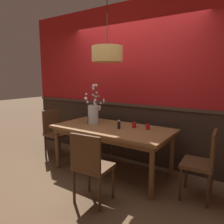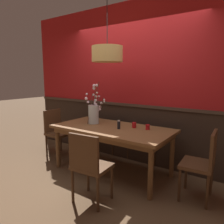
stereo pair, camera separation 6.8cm
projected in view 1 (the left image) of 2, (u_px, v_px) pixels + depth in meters
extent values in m
plane|color=brown|center=(112.00, 171.00, 3.60)|extent=(24.00, 24.00, 0.00)
cube|color=#2D2119|center=(132.00, 133.00, 4.07)|extent=(4.95, 0.12, 1.03)
cube|color=#3E2E24|center=(132.00, 105.00, 3.98)|extent=(4.95, 0.14, 0.05)
cube|color=maroon|center=(133.00, 55.00, 3.84)|extent=(4.95, 0.12, 1.82)
cube|color=brown|center=(112.00, 129.00, 3.48)|extent=(1.93, 0.96, 0.04)
cube|color=brown|center=(112.00, 132.00, 3.49)|extent=(1.82, 0.85, 0.08)
cylinder|color=brown|center=(57.00, 148.00, 3.71)|extent=(0.07, 0.07, 0.71)
cylinder|color=brown|center=(152.00, 173.00, 2.74)|extent=(0.07, 0.07, 0.71)
cylinder|color=brown|center=(87.00, 137.00, 4.34)|extent=(0.07, 0.07, 0.71)
cylinder|color=brown|center=(172.00, 155.00, 3.38)|extent=(0.07, 0.07, 0.71)
cube|color=#4C301C|center=(124.00, 133.00, 4.33)|extent=(0.42, 0.44, 0.04)
cube|color=#4C301C|center=(129.00, 119.00, 4.45)|extent=(0.39, 0.04, 0.49)
cylinder|color=#412917|center=(127.00, 148.00, 4.12)|extent=(0.04, 0.04, 0.42)
cylinder|color=#412917|center=(112.00, 145.00, 4.31)|extent=(0.04, 0.04, 0.42)
cylinder|color=#412917|center=(136.00, 143.00, 4.43)|extent=(0.04, 0.04, 0.42)
cylinder|color=#412917|center=(121.00, 141.00, 4.61)|extent=(0.04, 0.04, 0.42)
cube|color=#4C301C|center=(94.00, 167.00, 2.69)|extent=(0.47, 0.42, 0.04)
cube|color=#4C301C|center=(85.00, 153.00, 2.50)|extent=(0.42, 0.07, 0.43)
cylinder|color=#412917|center=(89.00, 176.00, 2.96)|extent=(0.04, 0.04, 0.44)
cylinder|color=#412917|center=(113.00, 183.00, 2.78)|extent=(0.04, 0.04, 0.44)
cylinder|color=#412917|center=(74.00, 187.00, 2.68)|extent=(0.04, 0.04, 0.44)
cylinder|color=#412917|center=(100.00, 194.00, 2.50)|extent=(0.04, 0.04, 0.44)
cube|color=#4C301C|center=(197.00, 164.00, 2.77)|extent=(0.42, 0.46, 0.04)
cube|color=#4C301C|center=(214.00, 148.00, 2.64)|extent=(0.07, 0.41, 0.43)
cylinder|color=#412917|center=(180.00, 184.00, 2.73)|extent=(0.04, 0.04, 0.44)
cylinder|color=#412917|center=(186.00, 173.00, 3.05)|extent=(0.04, 0.04, 0.44)
cylinder|color=#412917|center=(208.00, 191.00, 2.57)|extent=(0.04, 0.04, 0.44)
cylinder|color=#412917|center=(211.00, 178.00, 2.89)|extent=(0.04, 0.04, 0.44)
cube|color=#4C301C|center=(150.00, 137.00, 4.02)|extent=(0.46, 0.46, 0.04)
cube|color=#4C301C|center=(155.00, 123.00, 4.14)|extent=(0.42, 0.06, 0.42)
cylinder|color=#412917|center=(154.00, 154.00, 3.80)|extent=(0.04, 0.04, 0.43)
cylinder|color=#412917|center=(136.00, 150.00, 4.03)|extent=(0.04, 0.04, 0.43)
cylinder|color=#412917|center=(163.00, 148.00, 4.09)|extent=(0.04, 0.04, 0.43)
cylinder|color=#412917|center=(146.00, 145.00, 4.32)|extent=(0.04, 0.04, 0.43)
cube|color=#4C301C|center=(58.00, 134.00, 4.25)|extent=(0.45, 0.43, 0.04)
cube|color=#4C301C|center=(51.00, 121.00, 4.32)|extent=(0.05, 0.40, 0.45)
cylinder|color=#412917|center=(72.00, 145.00, 4.32)|extent=(0.04, 0.04, 0.42)
cylinder|color=#412917|center=(58.00, 150.00, 4.04)|extent=(0.04, 0.04, 0.42)
cylinder|color=#412917|center=(60.00, 142.00, 4.54)|extent=(0.04, 0.04, 0.42)
cylinder|color=#412917|center=(45.00, 146.00, 4.25)|extent=(0.04, 0.04, 0.42)
cylinder|color=silver|center=(93.00, 114.00, 3.73)|extent=(0.18, 0.18, 0.32)
cylinder|color=silver|center=(93.00, 121.00, 3.75)|extent=(0.16, 0.16, 0.07)
cylinder|color=#472D23|center=(96.00, 109.00, 3.75)|extent=(0.12, 0.02, 0.48)
sphere|color=white|center=(96.00, 105.00, 3.78)|extent=(0.06, 0.06, 0.06)
sphere|color=white|center=(97.00, 111.00, 3.77)|extent=(0.05, 0.05, 0.05)
sphere|color=white|center=(95.00, 100.00, 3.77)|extent=(0.05, 0.05, 0.05)
sphere|color=white|center=(99.00, 97.00, 3.74)|extent=(0.03, 0.03, 0.03)
cylinder|color=#472D23|center=(99.00, 110.00, 3.79)|extent=(0.25, 0.08, 0.45)
sphere|color=white|center=(99.00, 109.00, 3.78)|extent=(0.04, 0.04, 0.04)
sphere|color=white|center=(101.00, 103.00, 3.79)|extent=(0.04, 0.04, 0.04)
sphere|color=white|center=(104.00, 100.00, 3.86)|extent=(0.04, 0.04, 0.04)
sphere|color=white|center=(100.00, 107.00, 3.78)|extent=(0.05, 0.05, 0.05)
sphere|color=white|center=(104.00, 102.00, 3.81)|extent=(0.03, 0.03, 0.03)
sphere|color=white|center=(99.00, 109.00, 3.77)|extent=(0.03, 0.03, 0.03)
cylinder|color=#472D23|center=(94.00, 102.00, 3.77)|extent=(0.20, 0.04, 0.72)
sphere|color=white|center=(96.00, 97.00, 3.78)|extent=(0.05, 0.05, 0.05)
sphere|color=white|center=(94.00, 102.00, 3.75)|extent=(0.04, 0.04, 0.04)
sphere|color=white|center=(93.00, 88.00, 3.78)|extent=(0.05, 0.05, 0.05)
sphere|color=white|center=(93.00, 95.00, 3.78)|extent=(0.04, 0.04, 0.04)
sphere|color=white|center=(96.00, 85.00, 3.77)|extent=(0.05, 0.05, 0.05)
cylinder|color=#472D23|center=(90.00, 109.00, 3.71)|extent=(0.03, 0.17, 0.51)
sphere|color=white|center=(86.00, 94.00, 3.72)|extent=(0.04, 0.04, 0.04)
sphere|color=white|center=(86.00, 99.00, 3.69)|extent=(0.05, 0.05, 0.05)
sphere|color=white|center=(87.00, 102.00, 3.74)|extent=(0.04, 0.04, 0.04)
cylinder|color=#472D23|center=(93.00, 104.00, 3.73)|extent=(0.13, 0.02, 0.66)
sphere|color=white|center=(94.00, 104.00, 3.71)|extent=(0.03, 0.03, 0.03)
sphere|color=white|center=(97.00, 93.00, 3.73)|extent=(0.03, 0.03, 0.03)
sphere|color=white|center=(96.00, 86.00, 3.75)|extent=(0.04, 0.04, 0.04)
sphere|color=white|center=(94.00, 86.00, 3.75)|extent=(0.05, 0.05, 0.05)
cylinder|color=red|center=(134.00, 125.00, 3.44)|extent=(0.06, 0.06, 0.09)
torus|color=red|center=(134.00, 122.00, 3.44)|extent=(0.07, 0.07, 0.01)
cylinder|color=silver|center=(134.00, 126.00, 3.45)|extent=(0.05, 0.05, 0.04)
cylinder|color=red|center=(148.00, 127.00, 3.33)|extent=(0.06, 0.06, 0.08)
torus|color=red|center=(148.00, 125.00, 3.32)|extent=(0.07, 0.07, 0.01)
cylinder|color=silver|center=(148.00, 128.00, 3.33)|extent=(0.04, 0.04, 0.04)
cylinder|color=black|center=(119.00, 125.00, 3.37)|extent=(0.05, 0.05, 0.12)
cylinder|color=beige|center=(119.00, 121.00, 3.35)|extent=(0.04, 0.04, 0.02)
cylinder|color=tan|center=(107.00, 54.00, 3.30)|extent=(0.48, 0.48, 0.24)
sphere|color=#F9EAB7|center=(107.00, 56.00, 3.31)|extent=(0.14, 0.14, 0.14)
cylinder|color=black|center=(107.00, 17.00, 3.21)|extent=(0.01, 0.01, 0.83)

